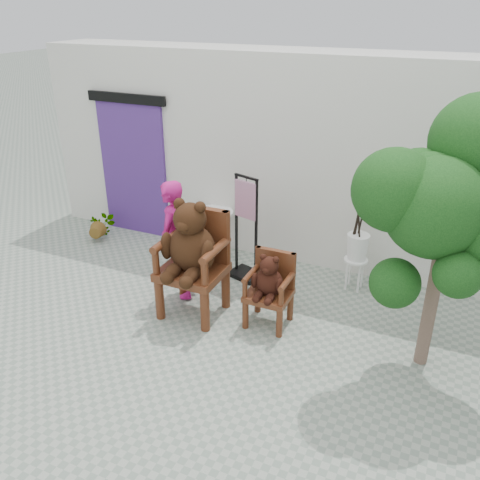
{
  "coord_description": "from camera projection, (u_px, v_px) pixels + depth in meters",
  "views": [
    {
      "loc": [
        1.87,
        -4.01,
        3.64
      ],
      "look_at": [
        -0.44,
        1.13,
        0.95
      ],
      "focal_mm": 38.0,
      "sensor_mm": 36.0,
      "label": 1
    }
  ],
  "objects": [
    {
      "name": "back_wall",
      "position": [
        322.0,
        159.0,
        7.47
      ],
      "size": [
        9.0,
        1.0,
        3.0
      ],
      "primitive_type": "cube",
      "color": "silver",
      "rests_on": "ground"
    },
    {
      "name": "chair_big",
      "position": [
        192.0,
        249.0,
        6.16
      ],
      "size": [
        0.76,
        0.81,
        1.53
      ],
      "color": "#451F0E",
      "rests_on": "ground"
    },
    {
      "name": "display_stand",
      "position": [
        246.0,
        240.0,
        7.1
      ],
      "size": [
        0.53,
        0.47,
        1.51
      ],
      "rotation": [
        0.0,
        0.0,
        -0.3
      ],
      "color": "black",
      "rests_on": "ground"
    },
    {
      "name": "person",
      "position": [
        179.0,
        240.0,
        6.6
      ],
      "size": [
        0.43,
        0.61,
        1.59
      ],
      "primitive_type": "imported",
      "rotation": [
        0.0,
        0.0,
        -1.48
      ],
      "color": "#B1156C",
      "rests_on": "ground"
    },
    {
      "name": "chair_small",
      "position": [
        270.0,
        283.0,
        6.07
      ],
      "size": [
        0.52,
        0.51,
        0.94
      ],
      "color": "#451F0E",
      "rests_on": "ground"
    },
    {
      "name": "ground_plane",
      "position": [
        235.0,
        366.0,
        5.56
      ],
      "size": [
        60.0,
        60.0,
        0.0
      ],
      "primitive_type": "plane",
      "color": "gray",
      "rests_on": "ground"
    },
    {
      "name": "cafe_table",
      "position": [
        214.0,
        227.0,
        7.83
      ],
      "size": [
        0.6,
        0.6,
        0.7
      ],
      "rotation": [
        0.0,
        0.0,
        0.01
      ],
      "color": "white",
      "rests_on": "ground"
    },
    {
      "name": "potted_plant",
      "position": [
        100.0,
        226.0,
        8.41
      ],
      "size": [
        0.52,
        0.49,
        0.47
      ],
      "primitive_type": "imported",
      "rotation": [
        0.0,
        0.0,
        0.35
      ],
      "color": "black",
      "rests_on": "ground"
    },
    {
      "name": "tree",
      "position": [
        446.0,
        195.0,
        4.74
      ],
      "size": [
        1.68,
        1.46,
        2.88
      ],
      "rotation": [
        0.0,
        0.0,
        0.03
      ],
      "color": "brown",
      "rests_on": "ground"
    },
    {
      "name": "doorway",
      "position": [
        134.0,
        166.0,
        8.29
      ],
      "size": [
        1.4,
        0.11,
        2.33
      ],
      "color": "#4A2878",
      "rests_on": "ground"
    },
    {
      "name": "stool_bucket",
      "position": [
        357.0,
        246.0,
        6.78
      ],
      "size": [
        0.32,
        0.32,
        1.45
      ],
      "rotation": [
        0.0,
        0.0,
        -0.06
      ],
      "color": "white",
      "rests_on": "ground"
    }
  ]
}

